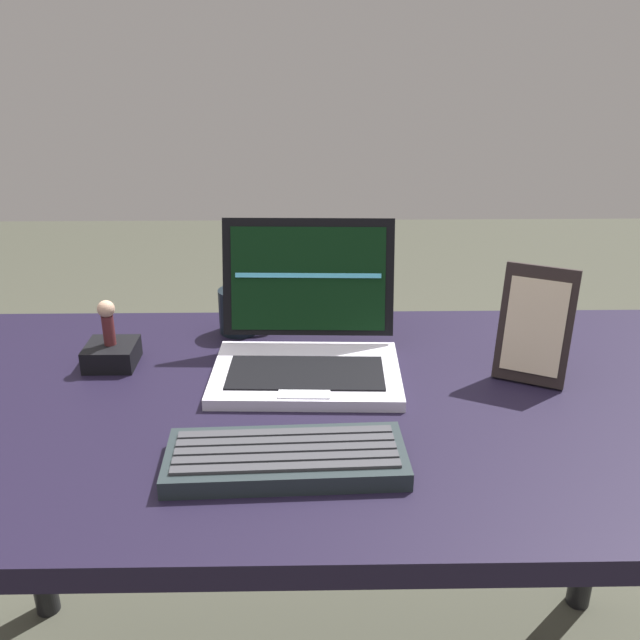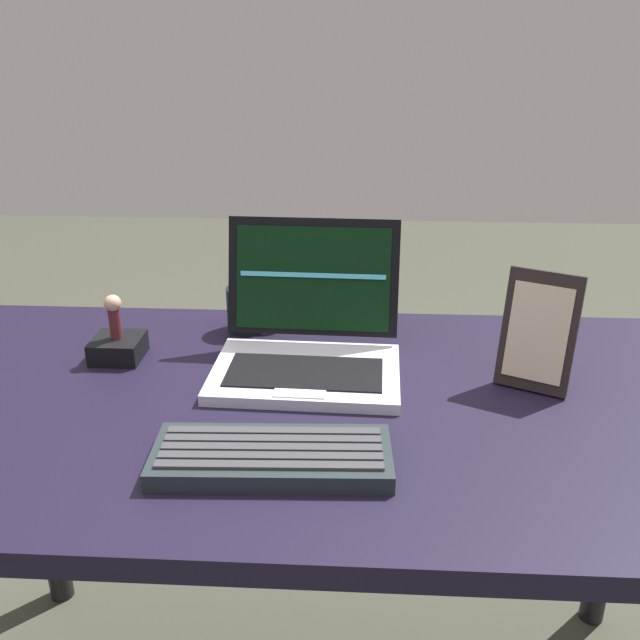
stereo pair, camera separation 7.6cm
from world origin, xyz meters
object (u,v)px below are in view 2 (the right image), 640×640
external_keyboard (272,456)px  figurine_stand (118,348)px  photo_frame (539,332)px  figurine (114,313)px  coffee_mug (248,309)px  laptop_front (308,343)px

external_keyboard → figurine_stand: size_ratio=3.78×
photo_frame → figurine: size_ratio=2.42×
figurine_stand → figurine: bearing=180.0°
external_keyboard → coffee_mug: 0.47m
photo_frame → figurine_stand: bearing=174.4°
laptop_front → figurine_stand: (-0.34, 0.02, -0.03)m
figurine_stand → coffee_mug: size_ratio=0.74×
photo_frame → coffee_mug: photo_frame is taller
laptop_front → external_keyboard: 0.30m
figurine → laptop_front: bearing=-3.7°
photo_frame → figurine_stand: size_ratio=2.28×
external_keyboard → photo_frame: size_ratio=1.66×
external_keyboard → photo_frame: 0.48m
figurine → coffee_mug: figurine is taller
figurine_stand → figurine: size_ratio=1.06×
figurine_stand → coffee_mug: 0.26m
laptop_front → figurine_stand: bearing=176.3°
external_keyboard → figurine: 0.45m
laptop_front → external_keyboard: bearing=-95.5°
laptop_front → external_keyboard: laptop_front is taller
figurine_stand → figurine: (-0.00, 0.00, 0.07)m
external_keyboard → figurine_stand: 0.44m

